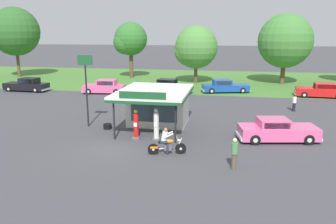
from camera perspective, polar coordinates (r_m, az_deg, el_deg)
ground_plane at (r=21.17m, az=-8.68°, el=-5.75°), size 300.00×300.00×0.00m
grass_verge_strip at (r=49.79m, az=2.61°, el=5.51°), size 120.00×24.00×0.01m
service_station_kiosk at (r=25.36m, az=-1.76°, el=1.49°), size 4.95×6.75×3.29m
gas_pump_nearside at (r=22.31m, az=-5.41°, el=-2.23°), size 0.44×0.44×1.96m
gas_pump_offside at (r=21.97m, az=-1.99°, el=-2.26°), size 0.44×0.44×2.09m
motorcycle_with_rider at (r=19.45m, az=-0.28°, el=-5.31°), size 2.19×0.81×1.58m
featured_classic_sedan at (r=22.93m, az=17.93°, el=-3.01°), size 5.36×2.77×1.46m
parked_car_back_row_right at (r=39.19m, az=-10.62°, el=4.17°), size 4.98×2.36×1.56m
parked_car_back_row_centre_left at (r=39.68m, az=9.56°, el=4.25°), size 5.73×3.19×1.48m
parked_car_back_row_centre at (r=39.78m, az=24.39°, el=3.30°), size 5.23×2.24×1.52m
parked_car_second_row_spare at (r=43.26m, az=-22.71°, el=4.20°), size 5.39×2.06×1.58m
parked_car_back_row_left at (r=38.82m, az=0.09°, el=4.31°), size 5.56×2.46×1.58m
bystander_strolling_foreground at (r=31.77m, az=20.54°, el=1.52°), size 0.34×0.34×1.51m
bystander_chatting_near_pumps at (r=17.65m, az=11.13°, el=-6.80°), size 0.34×0.34×1.67m
tree_oak_far_left at (r=46.06m, az=4.48°, el=10.68°), size 5.74×5.70×7.67m
tree_oak_left at (r=51.49m, az=-6.56°, el=11.98°), size 4.90×4.90×8.24m
tree_oak_far_right at (r=57.16m, az=-24.31°, el=12.19°), size 7.26×7.26×10.48m
tree_oak_centre at (r=47.68m, az=19.10°, el=11.09°), size 7.06×7.06×9.18m
roadside_pole_sign at (r=25.23m, az=-13.69°, el=5.44°), size 1.10×0.12×5.25m
spare_tire_stack at (r=24.94m, az=-10.17°, el=-2.40°), size 0.60×0.60×0.36m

